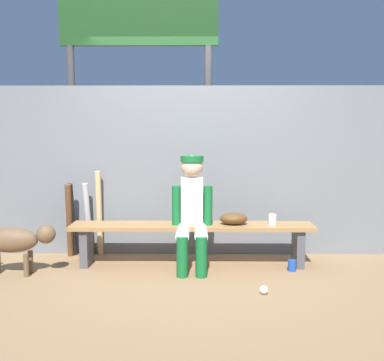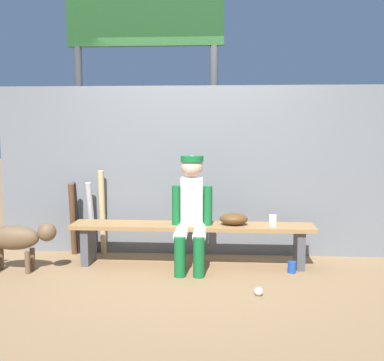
{
  "view_description": "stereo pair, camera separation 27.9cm",
  "coord_description": "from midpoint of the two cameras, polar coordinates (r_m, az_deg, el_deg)",
  "views": [
    {
      "loc": [
        0.05,
        -4.74,
        1.43
      ],
      "look_at": [
        0.0,
        0.0,
        0.88
      ],
      "focal_mm": 44.34,
      "sensor_mm": 36.0,
      "label": 1
    },
    {
      "loc": [
        0.33,
        -4.73,
        1.43
      ],
      "look_at": [
        0.0,
        0.0,
        0.88
      ],
      "focal_mm": 44.34,
      "sensor_mm": 36.0,
      "label": 2
    }
  ],
  "objects": [
    {
      "name": "bat_wood_dark",
      "position": [
        5.33,
        -12.69,
        -4.59
      ],
      "size": [
        0.1,
        0.21,
        0.81
      ],
      "primitive_type": "cylinder",
      "rotation": [
        0.17,
        0.0,
        0.19
      ],
      "color": "brown",
      "rests_on": "ground_plane"
    },
    {
      "name": "bat_aluminum_silver",
      "position": [
        5.33,
        -10.57,
        -4.52
      ],
      "size": [
        0.1,
        0.19,
        0.82
      ],
      "primitive_type": "cylinder",
      "rotation": [
        0.14,
        0.0,
        -0.18
      ],
      "color": "#B7B7BC",
      "rests_on": "ground_plane"
    },
    {
      "name": "chainlink_fence",
      "position": [
        5.21,
        1.88,
        1.12
      ],
      "size": [
        4.38,
        0.03,
        1.86
      ],
      "primitive_type": "cube",
      "color": "slate",
      "rests_on": "ground_plane"
    },
    {
      "name": "cup_on_bench",
      "position": [
        4.85,
        11.34,
        -4.75
      ],
      "size": [
        0.08,
        0.08,
        0.11
      ],
      "primitive_type": "cylinder",
      "color": "silver",
      "rests_on": "dugout_bench"
    },
    {
      "name": "baseball",
      "position": [
        4.16,
        9.96,
        -13.02
      ],
      "size": [
        0.07,
        0.07,
        0.07
      ],
      "primitive_type": "sphere",
      "color": "white",
      "rests_on": "ground_plane"
    },
    {
      "name": "dugout_bench",
      "position": [
        4.86,
        1.66,
        -6.35
      ],
      "size": [
        2.47,
        0.36,
        0.43
      ],
      "color": "olive",
      "rests_on": "ground_plane"
    },
    {
      "name": "scoreboard",
      "position": [
        6.05,
        -3.67,
        15.8
      ],
      "size": [
        2.21,
        0.27,
        3.42
      ],
      "color": "#3F3F42",
      "rests_on": "ground_plane"
    },
    {
      "name": "ground_plane",
      "position": [
        4.95,
        1.64,
        -10.14
      ],
      "size": [
        30.0,
        30.0,
        0.0
      ],
      "primitive_type": "plane",
      "color": "olive"
    },
    {
      "name": "bat_aluminum_black",
      "position": [
        5.36,
        -12.34,
        -4.5
      ],
      "size": [
        0.07,
        0.22,
        0.82
      ],
      "primitive_type": "cylinder",
      "rotation": [
        0.19,
        0.0,
        0.01
      ],
      "color": "black",
      "rests_on": "ground_plane"
    },
    {
      "name": "cup_on_ground",
      "position": [
        4.82,
        13.59,
        -10.12
      ],
      "size": [
        0.08,
        0.08,
        0.11
      ],
      "primitive_type": "cylinder",
      "color": "#1E47AD",
      "rests_on": "ground_plane"
    },
    {
      "name": "bat_wood_natural",
      "position": [
        5.33,
        -9.27,
        -3.82
      ],
      "size": [
        0.07,
        0.14,
        0.94
      ],
      "primitive_type": "cylinder",
      "rotation": [
        0.08,
        0.0,
        0.03
      ],
      "color": "tan",
      "rests_on": "ground_plane"
    },
    {
      "name": "baseball_glove",
      "position": [
        4.83,
        6.72,
        -4.64
      ],
      "size": [
        0.28,
        0.2,
        0.12
      ],
      "primitive_type": "ellipsoid",
      "color": "#593819",
      "rests_on": "dugout_bench"
    },
    {
      "name": "player_seated",
      "position": [
        4.7,
        1.63,
        -3.39
      ],
      "size": [
        0.41,
        0.55,
        1.13
      ],
      "color": "silver",
      "rests_on": "ground_plane"
    },
    {
      "name": "dog",
      "position": [
        4.9,
        -18.58,
        -6.6
      ],
      "size": [
        0.84,
        0.2,
        0.49
      ],
      "color": "brown",
      "rests_on": "ground_plane"
    }
  ]
}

